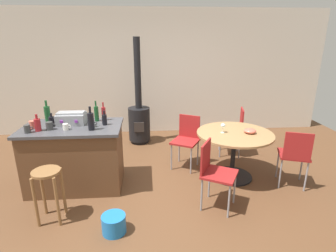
{
  "coord_description": "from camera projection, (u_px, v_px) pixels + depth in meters",
  "views": [
    {
      "loc": [
        0.0,
        -3.33,
        2.08
      ],
      "look_at": [
        0.3,
        0.34,
        0.87
      ],
      "focal_mm": 28.8,
      "sensor_mm": 36.0,
      "label": 1
    }
  ],
  "objects": [
    {
      "name": "bottle_3",
      "position": [
        103.0,
        113.0,
        3.96
      ],
      "size": [
        0.06,
        0.06,
        0.27
      ],
      "color": "maroon",
      "rests_on": "kitchen_island"
    },
    {
      "name": "wood_stove",
      "position": [
        139.0,
        118.0,
        5.51
      ],
      "size": [
        0.44,
        0.45,
        2.11
      ],
      "color": "black",
      "rests_on": "ground_plane"
    },
    {
      "name": "wine_glass",
      "position": [
        223.0,
        126.0,
        3.99
      ],
      "size": [
        0.07,
        0.07,
        0.14
      ],
      "color": "silver",
      "rests_on": "dining_table"
    },
    {
      "name": "bottle_2",
      "position": [
        47.0,
        114.0,
        3.88
      ],
      "size": [
        0.08,
        0.08,
        0.32
      ],
      "color": "#194C23",
      "rests_on": "kitchen_island"
    },
    {
      "name": "bottle_0",
      "position": [
        104.0,
        119.0,
        3.75
      ],
      "size": [
        0.07,
        0.07,
        0.2
      ],
      "color": "black",
      "rests_on": "kitchen_island"
    },
    {
      "name": "folding_chair_left",
      "position": [
        295.0,
        154.0,
        3.82
      ],
      "size": [
        0.51,
        0.51,
        0.87
      ],
      "color": "maroon",
      "rests_on": "ground_plane"
    },
    {
      "name": "bottle_4",
      "position": [
        52.0,
        121.0,
        3.69
      ],
      "size": [
        0.08,
        0.08,
        0.19
      ],
      "color": "black",
      "rests_on": "kitchen_island"
    },
    {
      "name": "folding_chair_far",
      "position": [
        214.0,
        170.0,
        3.36
      ],
      "size": [
        0.54,
        0.54,
        0.87
      ],
      "color": "maroon",
      "rests_on": "ground_plane"
    },
    {
      "name": "back_wall",
      "position": [
        146.0,
        73.0,
        5.96
      ],
      "size": [
        8.0,
        0.1,
        2.7
      ],
      "primitive_type": "cube",
      "color": "beige",
      "rests_on": "ground_plane"
    },
    {
      "name": "cup_4",
      "position": [
        32.0,
        125.0,
        3.61
      ],
      "size": [
        0.12,
        0.09,
        0.1
      ],
      "color": "#DB6651",
      "rests_on": "kitchen_island"
    },
    {
      "name": "bottle_6",
      "position": [
        96.0,
        113.0,
        3.92
      ],
      "size": [
        0.06,
        0.06,
        0.3
      ],
      "color": "#194C23",
      "rests_on": "kitchen_island"
    },
    {
      "name": "kitchen_island",
      "position": [
        75.0,
        157.0,
        3.86
      ],
      "size": [
        1.35,
        0.8,
        0.92
      ],
      "color": "brown",
      "rests_on": "ground_plane"
    },
    {
      "name": "plastic_bucket",
      "position": [
        113.0,
        224.0,
        3.0
      ],
      "size": [
        0.27,
        0.27,
        0.21
      ],
      "primitive_type": "cylinder",
      "color": "blue",
      "rests_on": "ground_plane"
    },
    {
      "name": "bottle_1",
      "position": [
        91.0,
        121.0,
        3.53
      ],
      "size": [
        0.08,
        0.08,
        0.32
      ],
      "color": "black",
      "rests_on": "kitchen_island"
    },
    {
      "name": "folding_chair_right",
      "position": [
        234.0,
        128.0,
        4.91
      ],
      "size": [
        0.48,
        0.48,
        0.88
      ],
      "color": "maroon",
      "rests_on": "ground_plane"
    },
    {
      "name": "ground_plane",
      "position": [
        149.0,
        193.0,
        3.8
      ],
      "size": [
        8.8,
        8.8,
        0.0
      ],
      "primitive_type": "plane",
      "color": "brown"
    },
    {
      "name": "cup_2",
      "position": [
        91.0,
        124.0,
        3.68
      ],
      "size": [
        0.12,
        0.09,
        0.08
      ],
      "color": "#383838",
      "rests_on": "kitchen_island"
    },
    {
      "name": "dining_table",
      "position": [
        234.0,
        143.0,
        4.07
      ],
      "size": [
        1.14,
        1.14,
        0.73
      ],
      "color": "black",
      "rests_on": "ground_plane"
    },
    {
      "name": "folding_chair_near",
      "position": [
        186.0,
        137.0,
        4.46
      ],
      "size": [
        0.54,
        0.54,
        0.87
      ],
      "color": "maroon",
      "rests_on": "ground_plane"
    },
    {
      "name": "wooden_stool",
      "position": [
        48.0,
        185.0,
        3.11
      ],
      "size": [
        0.32,
        0.32,
        0.65
      ],
      "color": "olive",
      "rests_on": "ground_plane"
    },
    {
      "name": "cup_0",
      "position": [
        65.0,
        127.0,
        3.56
      ],
      "size": [
        0.11,
        0.07,
        0.09
      ],
      "color": "white",
      "rests_on": "kitchen_island"
    },
    {
      "name": "cup_1",
      "position": [
        27.0,
        129.0,
        3.44
      ],
      "size": [
        0.11,
        0.08,
        0.11
      ],
      "color": "#383838",
      "rests_on": "kitchen_island"
    },
    {
      "name": "toolbox",
      "position": [
        71.0,
        118.0,
        3.81
      ],
      "size": [
        0.39,
        0.29,
        0.17
      ],
      "color": "gray",
      "rests_on": "kitchen_island"
    },
    {
      "name": "cup_3",
      "position": [
        49.0,
        126.0,
        3.56
      ],
      "size": [
        0.12,
        0.09,
        0.11
      ],
      "color": "#383838",
      "rests_on": "kitchen_island"
    },
    {
      "name": "bottle_5",
      "position": [
        37.0,
        125.0,
        3.5
      ],
      "size": [
        0.08,
        0.08,
        0.23
      ],
      "color": "maroon",
      "rests_on": "kitchen_island"
    },
    {
      "name": "serving_bowl",
      "position": [
        250.0,
        131.0,
        4.0
      ],
      "size": [
        0.18,
        0.18,
        0.07
      ],
      "primitive_type": "ellipsoid",
      "color": "#DB6651",
      "rests_on": "dining_table"
    }
  ]
}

